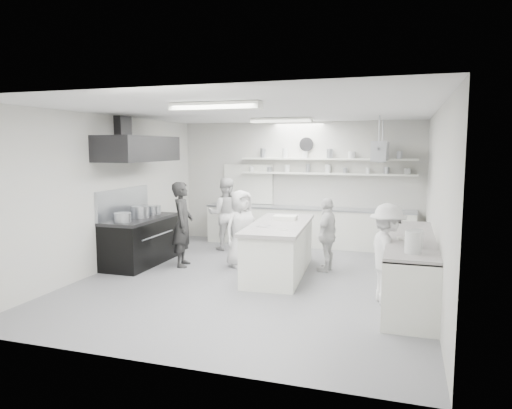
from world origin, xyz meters
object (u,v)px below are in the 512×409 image
(back_counter, at_px, (307,227))
(prep_island, at_px, (279,250))
(stove, at_px, (140,242))
(cook_stove, at_px, (183,224))
(right_counter, at_px, (410,268))
(cook_back, at_px, (225,214))

(back_counter, distance_m, prep_island, 2.66)
(stove, xyz_separation_m, prep_island, (2.90, 0.14, 0.01))
(cook_stove, bearing_deg, stove, 81.30)
(right_counter, distance_m, cook_back, 4.76)
(cook_stove, xyz_separation_m, cook_back, (0.26, 1.69, -0.01))
(back_counter, xyz_separation_m, cook_back, (-1.74, -0.99, 0.38))
(stove, bearing_deg, cook_back, 57.30)
(stove, relative_size, cook_stove, 1.06)
(cook_stove, height_order, cook_back, cook_stove)
(stove, relative_size, back_counter, 0.36)
(back_counter, distance_m, right_counter, 4.13)
(right_counter, xyz_separation_m, cook_stove, (-4.35, 0.72, 0.38))
(back_counter, bearing_deg, cook_stove, -126.64)
(back_counter, bearing_deg, prep_island, -90.01)
(stove, height_order, right_counter, right_counter)
(back_counter, bearing_deg, right_counter, -55.35)
(right_counter, relative_size, cook_stove, 1.94)
(cook_stove, bearing_deg, back_counter, -52.67)
(stove, distance_m, cook_stove, 1.00)
(prep_island, relative_size, cook_back, 1.48)
(cook_back, bearing_deg, back_counter, -169.37)
(back_counter, height_order, cook_back, cook_back)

